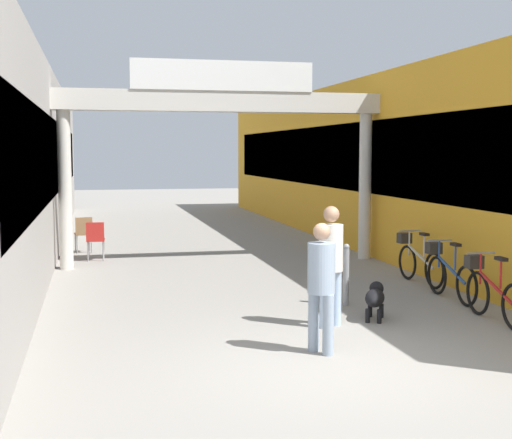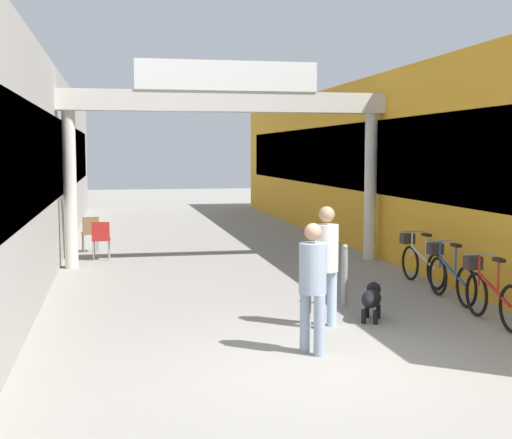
{
  "view_description": "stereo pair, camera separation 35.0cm",
  "coord_description": "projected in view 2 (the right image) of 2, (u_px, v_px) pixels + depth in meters",
  "views": [
    {
      "loc": [
        -2.74,
        -7.57,
        2.48
      ],
      "look_at": [
        0.0,
        4.51,
        1.3
      ],
      "focal_mm": 50.0,
      "sensor_mm": 36.0,
      "label": 1
    },
    {
      "loc": [
        -2.4,
        -7.64,
        2.48
      ],
      "look_at": [
        0.0,
        4.51,
        1.3
      ],
      "focal_mm": 50.0,
      "sensor_mm": 36.0,
      "label": 2
    }
  ],
  "objects": [
    {
      "name": "bicycle_red_nearest",
      "position": [
        490.0,
        293.0,
        10.35
      ],
      "size": [
        0.46,
        1.69,
        0.98
      ],
      "color": "black",
      "rests_on": "ground_plane"
    },
    {
      "name": "bollard_post_metal",
      "position": [
        345.0,
        275.0,
        11.46
      ],
      "size": [
        0.1,
        0.1,
        1.01
      ],
      "color": "gray",
      "rests_on": "ground_plane"
    },
    {
      "name": "dog_on_leash",
      "position": [
        372.0,
        298.0,
        10.5
      ],
      "size": [
        0.55,
        0.75,
        0.53
      ],
      "color": "black",
      "rests_on": "ground_plane"
    },
    {
      "name": "pedestrian_with_dog",
      "position": [
        326.0,
        258.0,
        10.02
      ],
      "size": [
        0.46,
        0.46,
        1.72
      ],
      "color": "#A5BFE0",
      "rests_on": "ground_plane"
    },
    {
      "name": "pedestrian_companion",
      "position": [
        313.0,
        280.0,
        8.7
      ],
      "size": [
        0.46,
        0.46,
        1.62
      ],
      "color": "#8C9EB2",
      "rests_on": "ground_plane"
    },
    {
      "name": "bicycle_silver_third",
      "position": [
        420.0,
        261.0,
        13.38
      ],
      "size": [
        0.46,
        1.69,
        0.98
      ],
      "color": "black",
      "rests_on": "ground_plane"
    },
    {
      "name": "arcade_sign_gateway",
      "position": [
        226.0,
        119.0,
        15.54
      ],
      "size": [
        7.4,
        0.47,
        4.43
      ],
      "color": "beige",
      "rests_on": "ground_plane"
    },
    {
      "name": "cafe_chair_wood_farther",
      "position": [
        90.0,
        231.0,
        17.54
      ],
      "size": [
        0.45,
        0.45,
        0.89
      ],
      "color": "gray",
      "rests_on": "ground_plane"
    },
    {
      "name": "storefront_left",
      "position": [
        5.0,
        165.0,
        17.72
      ],
      "size": [
        3.0,
        26.0,
        4.28
      ],
      "color": "#9E9993",
      "rests_on": "ground_plane"
    },
    {
      "name": "cafe_chair_red_nearer",
      "position": [
        101.0,
        237.0,
        16.29
      ],
      "size": [
        0.42,
        0.42,
        0.89
      ],
      "color": "gray",
      "rests_on": "ground_plane"
    },
    {
      "name": "bicycle_blue_second",
      "position": [
        449.0,
        274.0,
        11.92
      ],
      "size": [
        0.46,
        1.69,
        0.98
      ],
      "color": "black",
      "rests_on": "ground_plane"
    },
    {
      "name": "storefront_right",
      "position": [
        391.0,
        164.0,
        19.68
      ],
      "size": [
        3.0,
        26.0,
        4.28
      ],
      "color": "gold",
      "rests_on": "ground_plane"
    },
    {
      "name": "ground_plane",
      "position": [
        332.0,
        369.0,
        8.16
      ],
      "size": [
        80.0,
        80.0,
        0.0
      ],
      "primitive_type": "plane",
      "color": "gray"
    }
  ]
}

